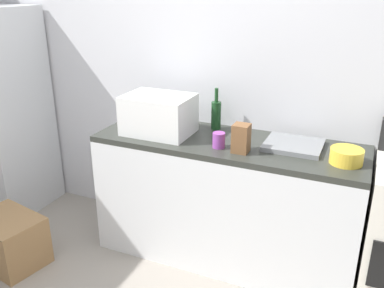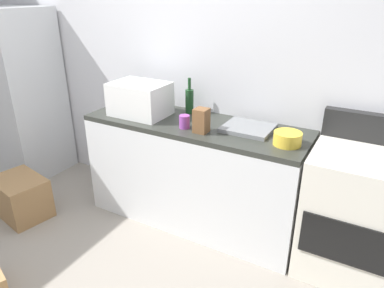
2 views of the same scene
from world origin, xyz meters
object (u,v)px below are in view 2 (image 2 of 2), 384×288
object	(u,v)px
refrigerator	(20,95)
mixing_bowl	(287,139)
stove_oven	(350,212)
wine_bottle	(189,100)
microwave	(140,99)
cardboard_box_small	(21,197)
coffee_mug	(184,122)
knife_block	(201,121)

from	to	relation	value
refrigerator	mixing_bowl	distance (m)	2.80
stove_oven	wine_bottle	distance (m)	1.50
microwave	wine_bottle	size ratio (longest dim) A/B	1.53
refrigerator	cardboard_box_small	xyz separation A→B (m)	(0.68, -0.65, -0.68)
microwave	cardboard_box_small	size ratio (longest dim) A/B	0.96
stove_oven	microwave	xyz separation A→B (m)	(-1.71, -0.05, 0.57)
coffee_mug	knife_block	xyz separation A→B (m)	(0.15, -0.01, 0.04)
refrigerator	wine_bottle	bearing A→B (deg)	7.38
microwave	coffee_mug	world-z (taller)	microwave
wine_bottle	coffee_mug	bearing A→B (deg)	-66.43
stove_oven	coffee_mug	size ratio (longest dim) A/B	11.00
mixing_bowl	cardboard_box_small	world-z (taller)	mixing_bowl
wine_bottle	refrigerator	bearing A→B (deg)	-172.62
refrigerator	coffee_mug	xyz separation A→B (m)	(2.04, -0.09, 0.09)
microwave	knife_block	xyz separation A→B (m)	(0.63, -0.11, -0.05)
mixing_bowl	stove_oven	bearing A→B (deg)	9.51
stove_oven	knife_block	bearing A→B (deg)	-171.76
stove_oven	coffee_mug	xyz separation A→B (m)	(-1.23, -0.14, 0.48)
coffee_mug	cardboard_box_small	bearing A→B (deg)	-157.37
stove_oven	wine_bottle	bearing A→B (deg)	172.18
refrigerator	stove_oven	xyz separation A→B (m)	(3.27, 0.06, -0.39)
wine_bottle	knife_block	world-z (taller)	wine_bottle
stove_oven	knife_block	world-z (taller)	stove_oven
stove_oven	cardboard_box_small	world-z (taller)	stove_oven
microwave	mixing_bowl	xyz separation A→B (m)	(1.25, -0.03, -0.09)
refrigerator	mixing_bowl	xyz separation A→B (m)	(2.80, -0.02, 0.09)
knife_block	stove_oven	bearing A→B (deg)	8.24
refrigerator	microwave	xyz separation A→B (m)	(1.56, 0.00, 0.18)
stove_oven	mixing_bowl	size ratio (longest dim) A/B	5.79
refrigerator	wine_bottle	world-z (taller)	refrigerator
microwave	wine_bottle	xyz separation A→B (m)	(0.33, 0.24, -0.03)
wine_bottle	knife_block	size ratio (longest dim) A/B	1.67
stove_oven	knife_block	size ratio (longest dim) A/B	6.11
mixing_bowl	cardboard_box_small	bearing A→B (deg)	-163.45
coffee_mug	stove_oven	bearing A→B (deg)	6.65
refrigerator	knife_block	bearing A→B (deg)	-2.67
wine_bottle	coffee_mug	distance (m)	0.37
refrigerator	knife_block	size ratio (longest dim) A/B	9.54
stove_oven	coffee_mug	distance (m)	1.33
knife_block	cardboard_box_small	world-z (taller)	knife_block
stove_oven	microwave	bearing A→B (deg)	-178.29
wine_bottle	mixing_bowl	distance (m)	0.95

